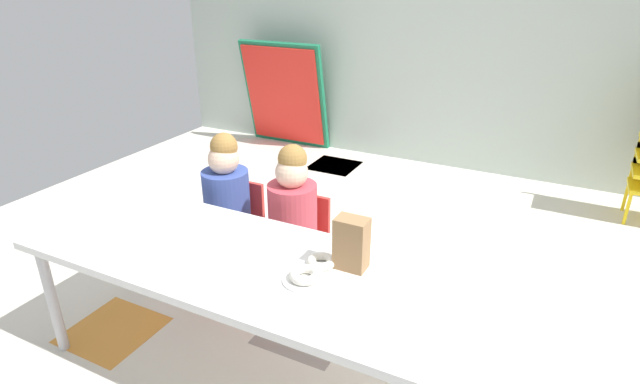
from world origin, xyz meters
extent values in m
cube|color=silver|center=(0.00, 0.00, -0.01)|extent=(5.75, 4.64, 0.02)
cube|color=#336BB2|center=(-0.90, 1.80, 0.00)|extent=(0.43, 0.43, 0.00)
cube|color=gray|center=(0.00, -0.45, 0.00)|extent=(0.43, 0.43, 0.00)
cube|color=orange|center=(-0.90, -0.90, 0.00)|extent=(0.43, 0.43, 0.00)
cube|color=orange|center=(-0.90, 1.80, 0.00)|extent=(0.43, 0.43, 0.00)
cube|color=silver|center=(-1.35, 0.90, 0.00)|extent=(0.43, 0.43, 0.00)
cube|color=silver|center=(-2.25, 1.35, 0.00)|extent=(0.43, 0.43, 0.00)
cube|color=#B2C1B7|center=(0.00, 2.32, 1.34)|extent=(5.75, 0.10, 2.69)
cube|color=white|center=(-0.03, -0.81, 0.60)|extent=(2.13, 0.71, 0.04)
cylinder|color=#B2B2B7|center=(-1.01, -1.11, 0.29)|extent=(0.05, 0.05, 0.58)
cylinder|color=#B2B2B7|center=(-1.01, -0.52, 0.29)|extent=(0.05, 0.05, 0.58)
cylinder|color=#B2B2B7|center=(0.96, -0.52, 0.29)|extent=(0.05, 0.05, 0.58)
cube|color=red|center=(-0.61, -0.24, 0.30)|extent=(0.32, 0.30, 0.03)
cube|color=red|center=(-0.61, -0.09, 0.45)|extent=(0.29, 0.02, 0.30)
cylinder|color=#384C99|center=(-0.61, -0.24, 0.52)|extent=(0.28, 0.28, 0.38)
sphere|color=beige|center=(-0.61, -0.24, 0.78)|extent=(0.17, 0.17, 0.17)
sphere|color=olive|center=(-0.61, -0.23, 0.85)|extent=(0.15, 0.15, 0.15)
cylinder|color=red|center=(-0.75, -0.37, 0.15)|extent=(0.02, 0.02, 0.28)
cylinder|color=red|center=(-0.47, -0.37, 0.15)|extent=(0.02, 0.02, 0.28)
cylinder|color=red|center=(-0.75, -0.11, 0.15)|extent=(0.02, 0.02, 0.28)
cylinder|color=red|center=(-0.47, -0.11, 0.15)|extent=(0.02, 0.02, 0.28)
cube|color=red|center=(-0.19, -0.24, 0.30)|extent=(0.32, 0.30, 0.03)
cube|color=red|center=(-0.19, -0.09, 0.45)|extent=(0.29, 0.02, 0.30)
cylinder|color=#BF3F4C|center=(-0.19, -0.24, 0.52)|extent=(0.29, 0.29, 0.38)
sphere|color=beige|center=(-0.19, -0.24, 0.78)|extent=(0.17, 0.17, 0.17)
sphere|color=olive|center=(-0.19, -0.23, 0.85)|extent=(0.15, 0.15, 0.15)
cylinder|color=red|center=(-0.33, -0.37, 0.15)|extent=(0.02, 0.02, 0.28)
cylinder|color=red|center=(-0.05, -0.37, 0.15)|extent=(0.02, 0.02, 0.28)
cylinder|color=red|center=(-0.33, -0.11, 0.15)|extent=(0.02, 0.02, 0.28)
cylinder|color=red|center=(-0.05, -0.11, 0.15)|extent=(0.02, 0.02, 0.28)
cylinder|color=yellow|center=(1.53, 1.67, 0.13)|extent=(0.02, 0.02, 0.26)
cylinder|color=yellow|center=(1.53, 1.93, 0.13)|extent=(0.02, 0.02, 0.26)
cube|color=#19724C|center=(-1.63, 2.13, 0.54)|extent=(0.90, 0.28, 1.09)
cube|color=red|center=(-1.63, 2.10, 0.54)|extent=(0.83, 0.23, 0.99)
cube|color=#9E754C|center=(0.34, -0.68, 0.72)|extent=(0.13, 0.09, 0.22)
cylinder|color=white|center=(0.22, -0.85, 0.62)|extent=(0.18, 0.18, 0.01)
torus|color=white|center=(0.22, -0.85, 0.64)|extent=(0.13, 0.13, 0.04)
torus|color=white|center=(0.22, -0.72, 0.63)|extent=(0.12, 0.12, 0.04)
camera|label=1|loc=(1.01, -2.29, 1.73)|focal=28.25mm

